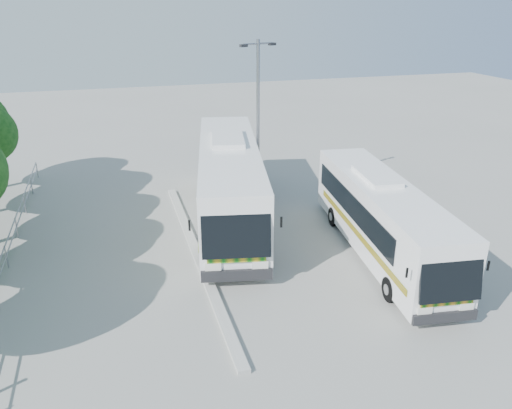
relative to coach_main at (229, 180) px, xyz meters
name	(u,v)px	position (x,y,z in m)	size (l,w,h in m)	color
ground	(260,268)	(-0.03, -5.25, -2.08)	(100.00, 100.00, 0.00)	gray
kerb_divider	(196,252)	(-2.33, -3.25, -2.00)	(0.40, 16.00, 0.15)	#B2B2AD
railing	(9,241)	(-10.03, -1.25, -1.34)	(0.06, 22.00, 1.00)	gray
coach_main	(229,180)	(0.00, 0.00, 0.00)	(5.42, 13.92, 3.79)	white
coach_adjacent	(382,217)	(5.35, -5.49, -0.34)	(3.72, 11.61, 3.17)	white
lamppost	(258,118)	(1.97, 1.64, 2.66)	(2.04, 0.87, 8.58)	gray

